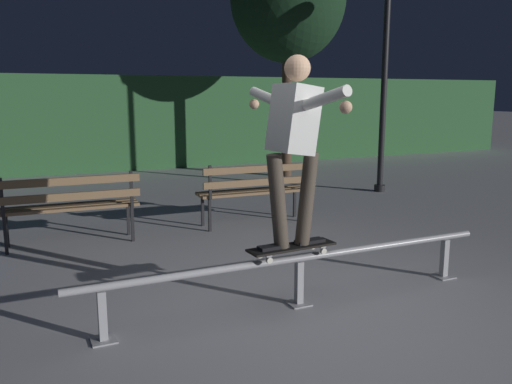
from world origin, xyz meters
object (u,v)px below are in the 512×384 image
skateboard (292,247)px  skateboarder (294,135)px  park_bench_leftmost (70,202)px  park_bench_left_center (257,187)px  grind_rail (299,266)px  lamp_post_right (385,54)px

skateboard → skateboarder: (0.00, 0.00, 0.94)m
park_bench_leftmost → park_bench_left_center: same height
grind_rail → skateboarder: bearing=179.8°
park_bench_left_center → lamp_post_right: (3.15, 1.37, 1.94)m
skateboard → lamp_post_right: bearing=44.9°
park_bench_left_center → park_bench_leftmost: bearing=180.0°
skateboarder → grind_rail: bearing=-0.2°
grind_rail → park_bench_left_center: (0.84, 2.67, 0.20)m
skateboarder → lamp_post_right: (4.06, 4.04, 1.03)m
skateboard → lamp_post_right: lamp_post_right is taller
park_bench_leftmost → skateboard: bearing=-60.5°
skateboarder → park_bench_leftmost: skateboarder is taller
skateboard → park_bench_left_center: park_bench_left_center is taller
lamp_post_right → park_bench_left_center: bearing=-156.5°
park_bench_leftmost → lamp_post_right: lamp_post_right is taller
skateboarder → lamp_post_right: size_ratio=0.40×
grind_rail → lamp_post_right: size_ratio=0.99×
grind_rail → skateboard: 0.19m
grind_rail → lamp_post_right: bearing=45.4°
grind_rail → skateboard: size_ratio=4.85×
grind_rail → skateboarder: skateboarder is taller
skateboard → park_bench_leftmost: (-1.51, 2.67, 0.02)m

